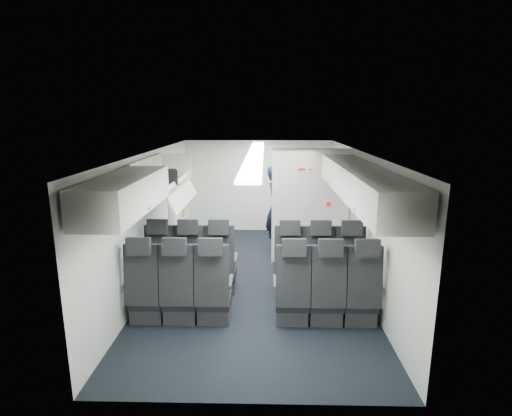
{
  "coord_description": "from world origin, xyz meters",
  "views": [
    {
      "loc": [
        0.16,
        -6.31,
        2.71
      ],
      "look_at": [
        0.0,
        0.4,
        1.15
      ],
      "focal_mm": 28.0,
      "sensor_mm": 36.0,
      "label": 1
    }
  ],
  "objects_px": {
    "seat_row_front": "(255,269)",
    "carry_on_bag": "(164,177)",
    "boarding_door": "(177,204)",
    "galley_unit": "(300,194)",
    "seat_row_mid": "(253,294)",
    "flight_attendant": "(277,209)"
  },
  "relations": [
    {
      "from": "galley_unit",
      "to": "flight_attendant",
      "type": "xyz_separation_m",
      "value": [
        -0.56,
        -1.24,
        -0.07
      ]
    },
    {
      "from": "galley_unit",
      "to": "seat_row_front",
      "type": "bearing_deg",
      "value": -106.28
    },
    {
      "from": "seat_row_mid",
      "to": "boarding_door",
      "type": "bearing_deg",
      "value": 118.77
    },
    {
      "from": "carry_on_bag",
      "to": "boarding_door",
      "type": "bearing_deg",
      "value": 78.07
    },
    {
      "from": "seat_row_mid",
      "to": "carry_on_bag",
      "type": "bearing_deg",
      "value": 140.99
    },
    {
      "from": "seat_row_mid",
      "to": "boarding_door",
      "type": "relative_size",
      "value": 1.79
    },
    {
      "from": "seat_row_mid",
      "to": "galley_unit",
      "type": "distance_m",
      "value": 4.3
    },
    {
      "from": "boarding_door",
      "to": "carry_on_bag",
      "type": "relative_size",
      "value": 4.9
    },
    {
      "from": "seat_row_front",
      "to": "flight_attendant",
      "type": "distance_m",
      "value": 2.11
    },
    {
      "from": "galley_unit",
      "to": "carry_on_bag",
      "type": "distance_m",
      "value": 3.92
    },
    {
      "from": "boarding_door",
      "to": "carry_on_bag",
      "type": "bearing_deg",
      "value": -82.33
    },
    {
      "from": "boarding_door",
      "to": "galley_unit",
      "type": "bearing_deg",
      "value": 24.28
    },
    {
      "from": "seat_row_front",
      "to": "seat_row_mid",
      "type": "relative_size",
      "value": 1.0
    },
    {
      "from": "seat_row_front",
      "to": "boarding_door",
      "type": "relative_size",
      "value": 1.79
    },
    {
      "from": "boarding_door",
      "to": "flight_attendant",
      "type": "distance_m",
      "value": 2.03
    },
    {
      "from": "boarding_door",
      "to": "carry_on_bag",
      "type": "xyz_separation_m",
      "value": [
        0.25,
        -1.86,
        0.83
      ]
    },
    {
      "from": "seat_row_front",
      "to": "carry_on_bag",
      "type": "xyz_separation_m",
      "value": [
        -1.39,
        0.22,
        1.38
      ]
    },
    {
      "from": "carry_on_bag",
      "to": "seat_row_front",
      "type": "bearing_deg",
      "value": -28.79
    },
    {
      "from": "boarding_door",
      "to": "seat_row_front",
      "type": "bearing_deg",
      "value": -51.84
    },
    {
      "from": "seat_row_mid",
      "to": "galley_unit",
      "type": "relative_size",
      "value": 1.75
    },
    {
      "from": "flight_attendant",
      "to": "carry_on_bag",
      "type": "bearing_deg",
      "value": 129.53
    },
    {
      "from": "galley_unit",
      "to": "boarding_door",
      "type": "height_order",
      "value": "galley_unit"
    }
  ]
}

